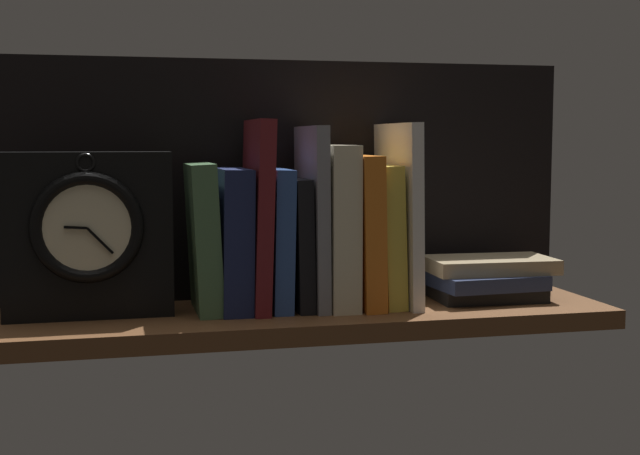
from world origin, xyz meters
TOP-DOWN VIEW (x-y plane):
  - ground_plane at (0.00, 0.00)cm, footprint 83.64×22.19cm
  - back_panel at (0.00, 10.50)cm, footprint 83.64×1.20cm
  - book_green_romantic at (-12.51, 1.68)cm, footprint 4.05×12.15cm
  - book_navy_bierce at (-8.66, 1.68)cm, footprint 4.22×12.85cm
  - book_maroon_dawkins at (-5.37, 1.68)cm, footprint 2.95×13.93cm
  - book_blue_modern at (-2.74, 1.68)cm, footprint 2.98×12.50cm
  - book_black_skeptic at (-0.12, 1.68)cm, footprint 2.44×12.71cm
  - book_gray_chess at (2.09, 1.68)cm, footprint 1.97×14.05cm
  - book_cream_twain at (5.14, 1.68)cm, footprint 3.85×14.82cm
  - book_orange_pandolfini at (8.76, 1.68)cm, footprint 3.28×15.74cm
  - book_yellow_seinlanguage at (11.83, 1.68)cm, footprint 3.40×13.83cm
  - book_white_catcher at (14.29, 1.68)cm, footprint 2.10×16.44cm
  - framed_clock at (-27.11, 1.06)cm, footprint 21.00×6.76cm
  - book_stack_side at (27.33, 1.28)cm, footprint 17.90×13.29cm

SIDE VIEW (x-z plane):
  - ground_plane at x=0.00cm, z-range -2.50..0.00cm
  - book_stack_side at x=27.33cm, z-range 0.05..5.93cm
  - book_black_skeptic at x=-0.12cm, z-range -0.02..17.42cm
  - book_blue_modern at x=-2.74cm, z-range -0.03..18.70cm
  - book_navy_bierce at x=-8.66cm, z-range -0.03..18.79cm
  - book_yellow_seinlanguage at x=11.83cm, z-range -0.04..19.12cm
  - book_green_romantic at x=-12.51cm, z-range -0.06..19.49cm
  - book_orange_pandolfini at x=8.76cm, z-range -0.03..20.44cm
  - framed_clock at x=-27.11cm, z-range 0.18..21.18cm
  - book_cream_twain at x=5.14cm, z-range -0.01..21.81cm
  - book_gray_chess at x=2.09cm, z-range -0.01..24.33cm
  - book_white_catcher at x=14.29cm, z-range -0.01..24.75cm
  - book_maroon_dawkins at x=-5.37cm, z-range -0.03..25.16cm
  - back_panel at x=0.00cm, z-range 0.00..33.70cm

